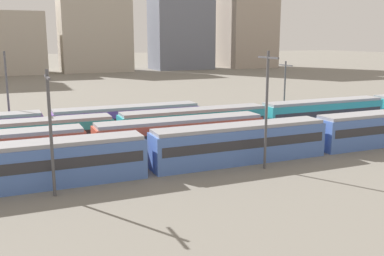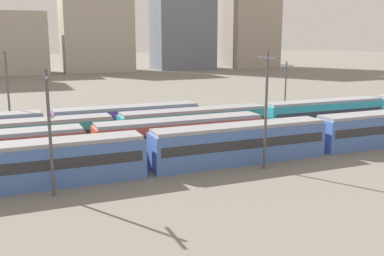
{
  "view_description": "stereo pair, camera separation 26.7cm",
  "coord_description": "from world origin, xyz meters",
  "px_view_note": "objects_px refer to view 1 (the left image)",
  "views": [
    {
      "loc": [
        11.35,
        -36.4,
        11.96
      ],
      "look_at": [
        30.21,
        7.8,
        2.04
      ],
      "focal_mm": 41.17,
      "sensor_mm": 36.0,
      "label": 1
    },
    {
      "loc": [
        11.6,
        -36.5,
        11.96
      ],
      "look_at": [
        30.21,
        7.8,
        2.04
      ],
      "focal_mm": 41.17,
      "sensor_mm": 36.0,
      "label": 2
    }
  ],
  "objects_px": {
    "train_track_2": "(195,124)",
    "catenary_pole_3": "(285,86)",
    "catenary_pole_0": "(50,127)",
    "catenary_pole_1": "(7,92)",
    "train_track_0": "(240,143)",
    "catenary_pole_2": "(267,105)"
  },
  "relations": [
    {
      "from": "train_track_2",
      "to": "catenary_pole_3",
      "type": "height_order",
      "value": "catenary_pole_3"
    },
    {
      "from": "catenary_pole_0",
      "to": "catenary_pole_1",
      "type": "distance_m",
      "value": 21.7
    },
    {
      "from": "catenary_pole_0",
      "to": "catenary_pole_1",
      "type": "relative_size",
      "value": 0.93
    },
    {
      "from": "train_track_2",
      "to": "catenary_pole_1",
      "type": "bearing_deg",
      "value": 157.31
    },
    {
      "from": "catenary_pole_1",
      "to": "train_track_2",
      "type": "bearing_deg",
      "value": -22.69
    },
    {
      "from": "train_track_0",
      "to": "catenary_pole_2",
      "type": "bearing_deg",
      "value": -71.36
    },
    {
      "from": "train_track_0",
      "to": "catenary_pole_1",
      "type": "relative_size",
      "value": 8.98
    },
    {
      "from": "train_track_0",
      "to": "catenary_pole_2",
      "type": "relative_size",
      "value": 8.66
    },
    {
      "from": "train_track_2",
      "to": "train_track_0",
      "type": "bearing_deg",
      "value": -88.0
    },
    {
      "from": "train_track_2",
      "to": "catenary_pole_3",
      "type": "bearing_deg",
      "value": 24.01
    },
    {
      "from": "catenary_pole_3",
      "to": "train_track_2",
      "type": "bearing_deg",
      "value": -155.99
    },
    {
      "from": "train_track_0",
      "to": "catenary_pole_3",
      "type": "relative_size",
      "value": 10.99
    },
    {
      "from": "train_track_0",
      "to": "catenary_pole_0",
      "type": "relative_size",
      "value": 9.64
    },
    {
      "from": "train_track_0",
      "to": "catenary_pole_1",
      "type": "height_order",
      "value": "catenary_pole_1"
    },
    {
      "from": "train_track_2",
      "to": "catenary_pole_0",
      "type": "relative_size",
      "value": 9.64
    },
    {
      "from": "train_track_2",
      "to": "catenary_pole_3",
      "type": "distance_m",
      "value": 20.16
    },
    {
      "from": "train_track_2",
      "to": "catenary_pole_3",
      "type": "relative_size",
      "value": 10.99
    },
    {
      "from": "catenary_pole_0",
      "to": "train_track_2",
      "type": "bearing_deg",
      "value": 37.05
    },
    {
      "from": "catenary_pole_0",
      "to": "catenary_pole_1",
      "type": "bearing_deg",
      "value": 97.03
    },
    {
      "from": "train_track_0",
      "to": "catenary_pole_3",
      "type": "bearing_deg",
      "value": 46.03
    },
    {
      "from": "train_track_0",
      "to": "train_track_2",
      "type": "height_order",
      "value": "same"
    },
    {
      "from": "train_track_0",
      "to": "catenary_pole_3",
      "type": "height_order",
      "value": "catenary_pole_3"
    }
  ]
}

